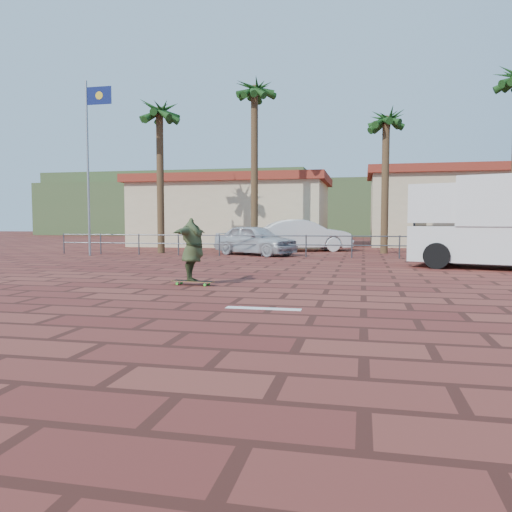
{
  "coord_description": "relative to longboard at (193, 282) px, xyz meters",
  "views": [
    {
      "loc": [
        2.47,
        -10.07,
        1.6
      ],
      "look_at": [
        0.06,
        1.12,
        0.8
      ],
      "focal_mm": 35.0,
      "sensor_mm": 36.0,
      "label": 1
    }
  ],
  "objects": [
    {
      "name": "guardrail",
      "position": [
        1.69,
        10.26,
        0.59
      ],
      "size": [
        24.06,
        0.06,
        1.0
      ],
      "color": "#47494F",
      "rests_on": "ground"
    },
    {
      "name": "campervan",
      "position": [
        8.89,
        6.29,
        1.53
      ],
      "size": [
        6.42,
        4.21,
        3.08
      ],
      "rotation": [
        0.0,
        0.0,
        -0.32
      ],
      "color": "silver",
      "rests_on": "ground"
    },
    {
      "name": "flagpole",
      "position": [
        -8.18,
        9.26,
        4.55
      ],
      "size": [
        1.3,
        0.1,
        8.0
      ],
      "color": "gray",
      "rests_on": "ground"
    },
    {
      "name": "ground",
      "position": [
        1.69,
        -1.74,
        -0.09
      ],
      "size": [
        120.0,
        120.0,
        0.0
      ],
      "primitive_type": "plane",
      "color": "brown",
      "rests_on": "ground"
    },
    {
      "name": "hill_front",
      "position": [
        1.69,
        48.26,
        2.91
      ],
      "size": [
        70.0,
        18.0,
        6.0
      ],
      "primitive_type": "cube",
      "color": "#384C28",
      "rests_on": "ground"
    },
    {
      "name": "palm_center",
      "position": [
        5.19,
        13.76,
        6.27
      ],
      "size": [
        2.4,
        2.4,
        7.75
      ],
      "color": "brown",
      "rests_on": "ground"
    },
    {
      "name": "building_west",
      "position": [
        -4.31,
        20.26,
        2.19
      ],
      "size": [
        12.6,
        7.6,
        4.5
      ],
      "color": "beige",
      "rests_on": "ground"
    },
    {
      "name": "paint_stripe",
      "position": [
        2.39,
        -2.94,
        -0.09
      ],
      "size": [
        1.4,
        0.22,
        0.01
      ],
      "primitive_type": "cube",
      "color": "white",
      "rests_on": "ground"
    },
    {
      "name": "palm_far_left",
      "position": [
        -5.81,
        11.76,
        6.74
      ],
      "size": [
        2.4,
        2.4,
        8.25
      ],
      "color": "brown",
      "rests_on": "ground"
    },
    {
      "name": "longboard",
      "position": [
        0.0,
        0.0,
        0.0
      ],
      "size": [
        1.14,
        0.39,
        0.11
      ],
      "rotation": [
        0.0,
        0.0,
        -0.14
      ],
      "color": "olive",
      "rests_on": "ground"
    },
    {
      "name": "car_white",
      "position": [
        1.0,
        14.76,
        0.75
      ],
      "size": [
        5.42,
        3.4,
        1.69
      ],
      "primitive_type": "imported",
      "rotation": [
        0.0,
        0.0,
        1.91
      ],
      "color": "silver",
      "rests_on": "ground"
    },
    {
      "name": "palm_left",
      "position": [
        -1.31,
        13.26,
        7.86
      ],
      "size": [
        2.4,
        2.4,
        9.45
      ],
      "color": "brown",
      "rests_on": "ground"
    },
    {
      "name": "building_east",
      "position": [
        9.69,
        22.26,
        2.45
      ],
      "size": [
        10.6,
        6.6,
        5.0
      ],
      "color": "beige",
      "rests_on": "ground"
    },
    {
      "name": "car_silver",
      "position": [
        -0.85,
        11.26,
        0.63
      ],
      "size": [
        4.53,
        3.51,
        1.44
      ],
      "primitive_type": "imported",
      "rotation": [
        0.0,
        0.0,
        1.08
      ],
      "color": "#BABDC1",
      "rests_on": "ground"
    },
    {
      "name": "skateboarder",
      "position": [
        -0.0,
        0.0,
        0.81
      ],
      "size": [
        0.54,
        1.94,
        1.57
      ],
      "primitive_type": "imported",
      "rotation": [
        0.0,
        0.0,
        1.57
      ],
      "color": "#354022",
      "rests_on": "longboard"
    },
    {
      "name": "hill_back",
      "position": [
        -20.31,
        54.26,
        3.91
      ],
      "size": [
        35.0,
        14.0,
        8.0
      ],
      "primitive_type": "cube",
      "color": "#384C28",
      "rests_on": "ground"
    }
  ]
}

